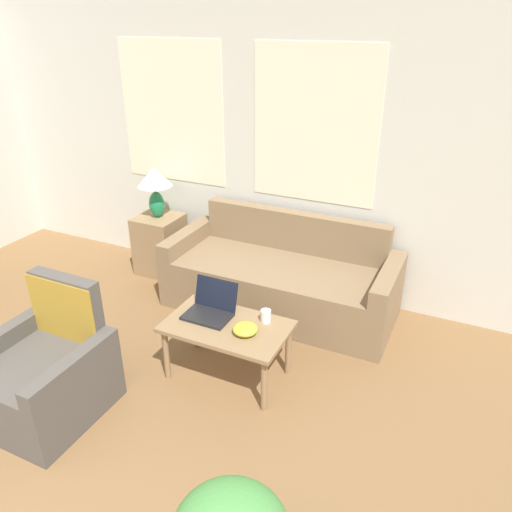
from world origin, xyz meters
The scene contains 9 objects.
wall_back centered at (0.00, 3.99, 1.31)m, with size 6.67×0.06×2.60m.
couch centered at (0.53, 3.57, 0.27)m, with size 2.00×0.81×0.81m.
armchair centered at (-0.37, 1.72, 0.26)m, with size 0.73×0.74×0.86m.
side_table centered at (-0.85, 3.68, 0.30)m, with size 0.42×0.42×0.59m.
table_lamp centered at (-0.85, 3.68, 0.94)m, with size 0.33×0.33×0.50m.
coffee_table centered at (0.55, 2.50, 0.38)m, with size 0.87×0.52×0.44m.
laptop centered at (0.38, 2.58, 0.49)m, with size 0.33×0.28×0.24m.
cup_navy centered at (0.78, 2.66, 0.48)m, with size 0.07×0.07×0.09m.
snack_bowl centered at (0.72, 2.46, 0.47)m, with size 0.17×0.17×0.07m.
Camera 1 is at (1.99, -0.05, 2.39)m, focal length 35.00 mm.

